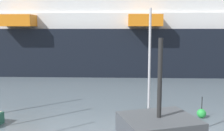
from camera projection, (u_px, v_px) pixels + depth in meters
name	position (u px, v px, depth m)	size (l,w,h in m)	color
channel_buoy_0	(201.00, 113.00, 20.62)	(0.69, 0.69, 1.66)	green
cruise_ship	(38.00, 28.00, 45.79)	(124.01, 24.78, 21.81)	black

